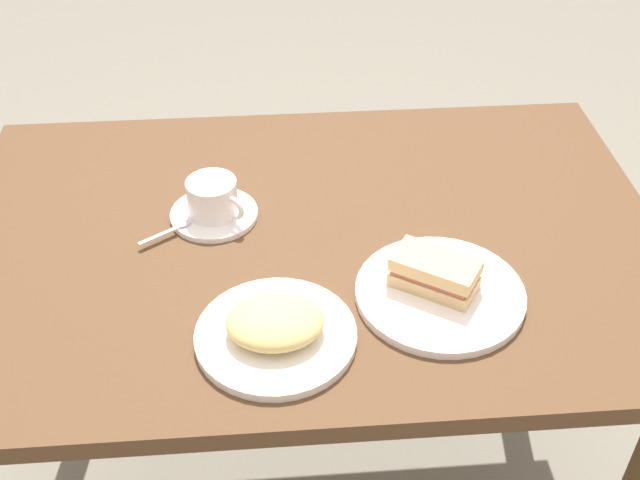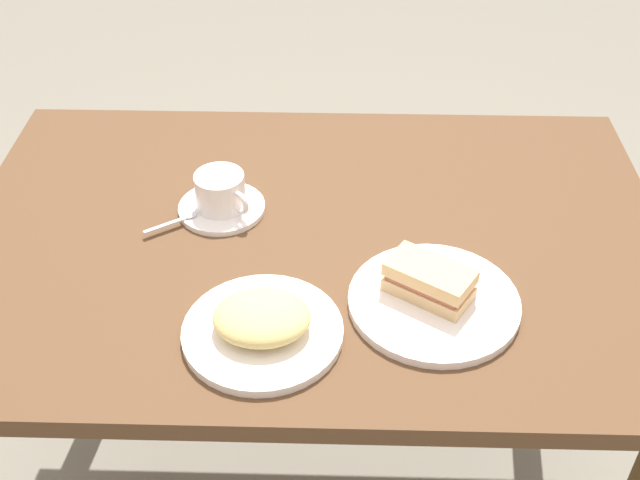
{
  "view_description": "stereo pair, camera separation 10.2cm",
  "coord_description": "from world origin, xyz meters",
  "px_view_note": "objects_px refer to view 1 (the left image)",
  "views": [
    {
      "loc": [
        0.06,
        1.03,
        1.57
      ],
      "look_at": [
        -0.01,
        0.05,
        0.77
      ],
      "focal_mm": 44.01,
      "sensor_mm": 36.0,
      "label": 1
    },
    {
      "loc": [
        -0.04,
        1.03,
        1.57
      ],
      "look_at": [
        -0.01,
        0.05,
        0.77
      ],
      "focal_mm": 44.01,
      "sensor_mm": 36.0,
      "label": 2
    }
  ],
  "objects_px": {
    "sandwich_plate": "(440,294)",
    "side_plate": "(276,336)",
    "dining_table": "(310,286)",
    "sandwich_front": "(435,273)",
    "coffee_cup": "(213,197)",
    "coffee_saucer": "(214,214)",
    "spoon": "(174,228)"
  },
  "relations": [
    {
      "from": "dining_table",
      "to": "spoon",
      "type": "height_order",
      "value": "spoon"
    },
    {
      "from": "dining_table",
      "to": "sandwich_plate",
      "type": "xyz_separation_m",
      "value": [
        -0.19,
        0.17,
        0.13
      ]
    },
    {
      "from": "coffee_saucer",
      "to": "spoon",
      "type": "distance_m",
      "value": 0.08
    },
    {
      "from": "coffee_saucer",
      "to": "side_plate",
      "type": "distance_m",
      "value": 0.32
    },
    {
      "from": "sandwich_plate",
      "to": "spoon",
      "type": "distance_m",
      "value": 0.46
    },
    {
      "from": "sandwich_front",
      "to": "coffee_saucer",
      "type": "bearing_deg",
      "value": -32.81
    },
    {
      "from": "coffee_saucer",
      "to": "coffee_cup",
      "type": "xyz_separation_m",
      "value": [
        -0.0,
        0.0,
        0.04
      ]
    },
    {
      "from": "sandwich_plate",
      "to": "side_plate",
      "type": "distance_m",
      "value": 0.26
    },
    {
      "from": "sandwich_front",
      "to": "coffee_cup",
      "type": "height_order",
      "value": "coffee_cup"
    },
    {
      "from": "dining_table",
      "to": "coffee_saucer",
      "type": "bearing_deg",
      "value": -20.64
    },
    {
      "from": "dining_table",
      "to": "coffee_saucer",
      "type": "height_order",
      "value": "coffee_saucer"
    },
    {
      "from": "sandwich_front",
      "to": "side_plate",
      "type": "bearing_deg",
      "value": 18.08
    },
    {
      "from": "dining_table",
      "to": "spoon",
      "type": "distance_m",
      "value": 0.26
    },
    {
      "from": "dining_table",
      "to": "sandwich_plate",
      "type": "distance_m",
      "value": 0.28
    },
    {
      "from": "sandwich_plate",
      "to": "side_plate",
      "type": "height_order",
      "value": "same"
    },
    {
      "from": "dining_table",
      "to": "coffee_saucer",
      "type": "distance_m",
      "value": 0.21
    },
    {
      "from": "sandwich_plate",
      "to": "coffee_cup",
      "type": "distance_m",
      "value": 0.42
    },
    {
      "from": "sandwich_front",
      "to": "spoon",
      "type": "height_order",
      "value": "sandwich_front"
    },
    {
      "from": "spoon",
      "to": "sandwich_plate",
      "type": "bearing_deg",
      "value": 155.69
    },
    {
      "from": "sandwich_front",
      "to": "spoon",
      "type": "xyz_separation_m",
      "value": [
        0.41,
        -0.18,
        -0.03
      ]
    },
    {
      "from": "sandwich_front",
      "to": "spoon",
      "type": "distance_m",
      "value": 0.44
    },
    {
      "from": "dining_table",
      "to": "sandwich_front",
      "type": "bearing_deg",
      "value": 138.4
    },
    {
      "from": "coffee_saucer",
      "to": "spoon",
      "type": "height_order",
      "value": "spoon"
    },
    {
      "from": "dining_table",
      "to": "side_plate",
      "type": "xyz_separation_m",
      "value": [
        0.07,
        0.24,
        0.13
      ]
    },
    {
      "from": "sandwich_front",
      "to": "sandwich_plate",
      "type": "bearing_deg",
      "value": 129.8
    },
    {
      "from": "coffee_saucer",
      "to": "coffee_cup",
      "type": "height_order",
      "value": "coffee_cup"
    },
    {
      "from": "sandwich_front",
      "to": "coffee_cup",
      "type": "bearing_deg",
      "value": -32.77
    },
    {
      "from": "sandwich_front",
      "to": "side_plate",
      "type": "distance_m",
      "value": 0.26
    },
    {
      "from": "sandwich_front",
      "to": "side_plate",
      "type": "relative_size",
      "value": 0.61
    },
    {
      "from": "sandwich_front",
      "to": "coffee_cup",
      "type": "xyz_separation_m",
      "value": [
        0.34,
        -0.22,
        0.0
      ]
    },
    {
      "from": "coffee_saucer",
      "to": "coffee_cup",
      "type": "relative_size",
      "value": 1.53
    },
    {
      "from": "coffee_saucer",
      "to": "sandwich_front",
      "type": "bearing_deg",
      "value": 147.19
    }
  ]
}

